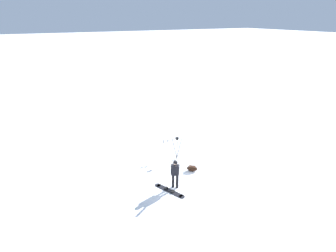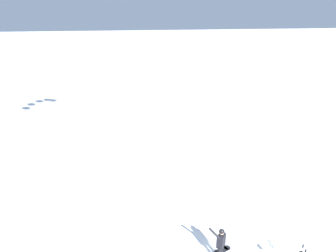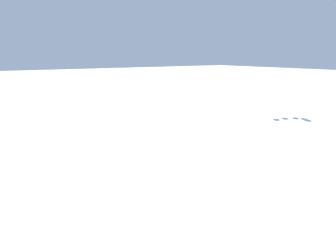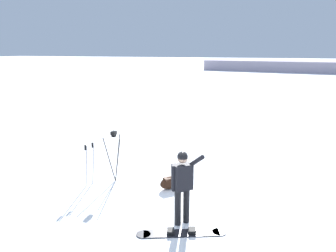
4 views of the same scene
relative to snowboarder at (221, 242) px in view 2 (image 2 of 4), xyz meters
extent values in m
cylinder|color=black|center=(-0.08, -0.08, -0.60)|extent=(0.14, 0.14, 0.80)
cube|color=black|center=(-0.01, 0.01, 0.08)|extent=(0.46, 0.47, 0.57)
sphere|color=tan|center=(-0.01, 0.01, 0.50)|extent=(0.22, 0.22, 0.22)
sphere|color=black|center=(-0.01, 0.01, 0.53)|extent=(0.23, 0.23, 0.23)
cylinder|color=black|center=(0.29, -0.01, 0.47)|extent=(0.45, 0.40, 0.40)
cylinder|color=black|center=(-0.15, -0.13, 0.08)|extent=(0.09, 0.09, 0.57)
cylinder|color=black|center=(-0.59, -0.73, -0.99)|extent=(0.30, 0.30, 0.02)
cube|color=black|center=(-0.08, -0.50, -0.94)|extent=(0.21, 0.24, 0.08)
cylinder|color=black|center=(-3.08, 0.94, 0.14)|extent=(0.05, 0.05, 0.14)
cylinder|color=black|center=(-3.03, 1.20, 0.14)|extent=(0.05, 0.05, 0.14)
camera|label=1|loc=(9.80, -5.70, 7.37)|focal=27.60mm
camera|label=2|loc=(3.95, 10.22, 9.02)|focal=34.47mm
camera|label=3|loc=(-4.52, 2.60, 6.36)|focal=27.76mm
camera|label=4|loc=(2.07, -6.31, 2.73)|focal=35.56mm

